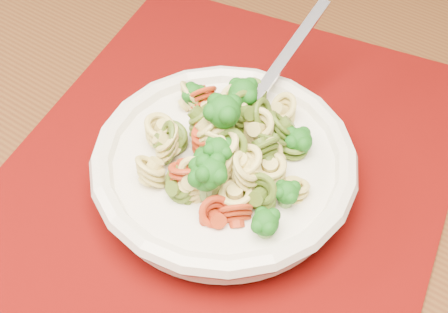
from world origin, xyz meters
TOP-DOWN VIEW (x-y plane):
  - dining_table at (0.33, -0.01)m, footprint 1.48×1.18m
  - placemat at (0.35, -0.16)m, footprint 0.62×0.58m
  - pasta_bowl at (0.35, -0.16)m, footprint 0.23×0.23m
  - pasta_broccoli_heap at (0.35, -0.16)m, footprint 0.20×0.20m
  - fork at (0.40, -0.14)m, footprint 0.18×0.07m

SIDE VIEW (x-z plane):
  - dining_table at x=0.33m, z-range 0.26..1.01m
  - placemat at x=0.35m, z-range 0.75..0.75m
  - pasta_bowl at x=0.35m, z-range 0.76..0.80m
  - fork at x=0.40m, z-range 0.76..0.84m
  - pasta_broccoli_heap at x=0.35m, z-range 0.77..0.83m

